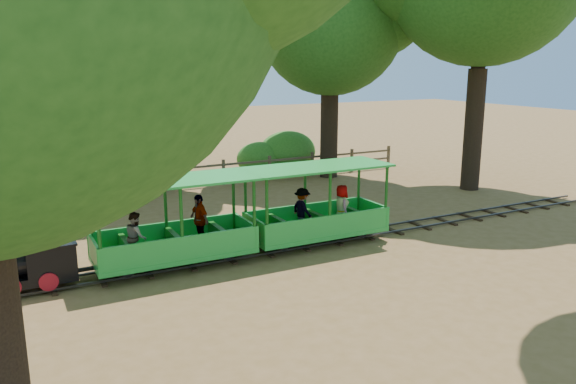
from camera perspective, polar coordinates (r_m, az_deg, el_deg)
name	(u,v)px	position (r m, az deg, el deg)	size (l,w,h in m)	color
ground	(299,246)	(14.72, 1.17, -5.53)	(90.00, 90.00, 0.00)	olive
track	(299,244)	(14.70, 1.17, -5.28)	(22.00, 1.00, 0.10)	#3F3D3A
carriage_front	(173,234)	(13.27, -11.57, -4.23)	(3.83, 1.57, 1.99)	green
carriage_rear	(317,214)	(14.73, 3.01, -2.24)	(3.83, 1.57, 1.99)	green
oak_ne	(329,12)	(23.34, 4.22, 17.73)	(7.41, 6.52, 9.28)	#2D2116
fence	(199,173)	(21.71, -9.03, 1.97)	(18.10, 0.10, 1.00)	brown
shrub_mid_w	(95,162)	(22.05, -19.05, 2.91)	(3.13, 2.41, 2.17)	#2D6B1E
shrub_mid_e	(259,158)	(24.02, -2.91, 3.46)	(2.01, 1.55, 1.39)	#2D6B1E
shrub_east	(287,151)	(24.57, -0.05, 4.15)	(2.58, 1.99, 1.79)	#2D6B1E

